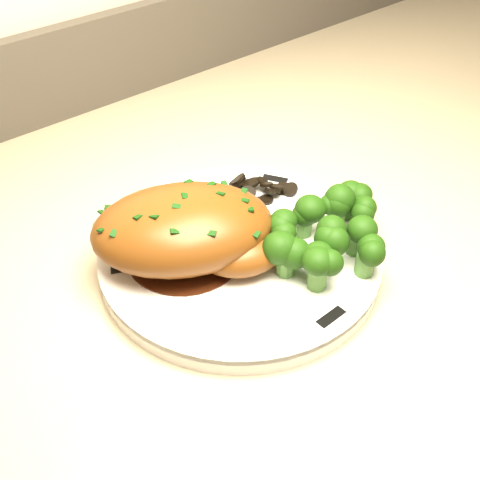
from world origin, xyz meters
TOP-DOWN VIEW (x-y plane):
  - counter at (0.23, 1.67)m, footprint 2.16×0.71m
  - plate at (-0.10, 1.61)m, footprint 0.31×0.31m
  - rim_accent_0 at (0.00, 1.68)m, footprint 0.02×0.03m
  - rim_accent_1 at (-0.21, 1.67)m, footprint 0.02×0.03m
  - rim_accent_2 at (-0.10, 1.49)m, footprint 0.03×0.01m
  - gravy_pool at (-0.15, 1.64)m, footprint 0.11×0.11m
  - chicken_breast at (-0.15, 1.63)m, footprint 0.20×0.18m
  - mushroom_pile at (-0.04, 1.67)m, footprint 0.08×0.06m
  - broccoli_florets at (-0.04, 1.56)m, footprint 0.14×0.10m

SIDE VIEW (x-z plane):
  - counter at x=0.23m, z-range -0.06..1.00m
  - plate at x=-0.10m, z-range 0.94..0.95m
  - rim_accent_0 at x=0.00m, z-range 0.95..0.96m
  - rim_accent_1 at x=-0.21m, z-range 0.95..0.96m
  - rim_accent_2 at x=-0.10m, z-range 0.95..0.96m
  - gravy_pool at x=-0.15m, z-range 0.95..0.96m
  - mushroom_pile at x=-0.04m, z-range 0.95..0.97m
  - broccoli_florets at x=-0.04m, z-range 0.96..1.00m
  - chicken_breast at x=-0.15m, z-range 0.95..1.02m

